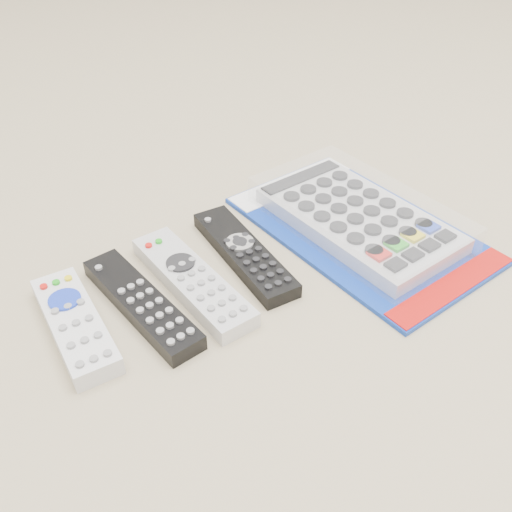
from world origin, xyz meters
TOP-DOWN VIEW (x-y plane):
  - remote_small_grey at (-0.21, 0.05)m, footprint 0.07×0.18m
  - remote_slim_black at (-0.13, 0.04)m, footprint 0.05×0.20m
  - remote_silver_dvd at (-0.06, 0.03)m, footprint 0.06×0.21m
  - remote_large_black at (0.02, 0.04)m, footprint 0.08×0.20m
  - jumbo_remote_packaged at (0.18, -0.01)m, footprint 0.22×0.35m

SIDE VIEW (x-z plane):
  - remote_large_black at x=0.02m, z-range 0.00..0.02m
  - remote_slim_black at x=-0.13m, z-range 0.00..0.02m
  - remote_silver_dvd at x=-0.06m, z-range 0.00..0.02m
  - remote_small_grey at x=-0.21m, z-range 0.00..0.03m
  - jumbo_remote_packaged at x=0.18m, z-range 0.00..0.04m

